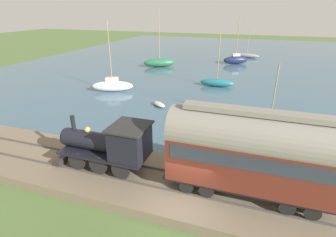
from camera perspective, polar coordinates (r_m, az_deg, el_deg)
ground_plane at (r=14.46m, az=3.79°, el=-19.02°), size 200.00×200.00×0.00m
harbor_water at (r=55.69m, az=16.17°, el=12.10°), size 80.00×80.00×0.01m
rail_embankment at (r=15.23m, az=5.13°, el=-15.14°), size 5.53×56.00×0.69m
steam_locomotive at (r=15.66m, az=-12.07°, el=-5.26°), size 2.30×5.90×3.09m
passenger_coach at (r=13.33m, az=17.72°, el=-6.67°), size 2.25×8.46×4.73m
sailboat_red at (r=24.37m, az=21.27°, el=-0.89°), size 3.71×5.73×5.64m
sailboat_navy at (r=51.18m, az=14.50°, el=12.31°), size 3.18×4.70×8.36m
sailboat_gray at (r=58.57m, az=16.79°, el=13.02°), size 1.95×5.08×6.34m
sailboat_white at (r=33.52m, az=-12.00°, el=7.04°), size 2.99×5.19×8.33m
sailboat_green at (r=47.17m, az=-1.87°, el=12.09°), size 4.00×5.68×9.60m
sailboat_teal at (r=35.51m, az=10.60°, el=7.73°), size 1.42×4.42×6.76m
rowboat_off_pier at (r=27.81m, az=-1.94°, el=3.10°), size 1.80×1.98×0.41m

